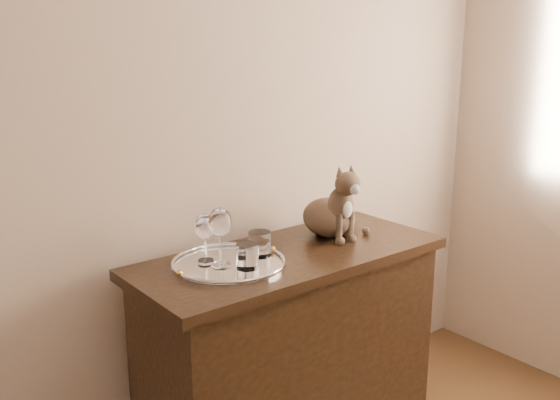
% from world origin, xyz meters
% --- Properties ---
extents(wall_back, '(4.00, 0.10, 2.70)m').
position_xyz_m(wall_back, '(0.00, 2.25, 1.35)').
color(wall_back, '#C0A490').
rests_on(wall_back, ground).
extents(sideboard, '(1.20, 0.50, 0.85)m').
position_xyz_m(sideboard, '(0.60, 1.94, 0.42)').
color(sideboard, black).
rests_on(sideboard, ground).
extents(tray, '(0.40, 0.40, 0.01)m').
position_xyz_m(tray, '(0.34, 1.97, 0.85)').
color(tray, silver).
rests_on(tray, sideboard).
extents(wine_glass_a, '(0.06, 0.06, 0.17)m').
position_xyz_m(wine_glass_a, '(0.28, 2.01, 0.94)').
color(wine_glass_a, silver).
rests_on(wine_glass_a, tray).
extents(wine_glass_b, '(0.07, 0.07, 0.18)m').
position_xyz_m(wine_glass_b, '(0.30, 2.04, 0.95)').
color(wine_glass_b, white).
rests_on(wine_glass_b, tray).
extents(wine_glass_d, '(0.08, 0.08, 0.21)m').
position_xyz_m(wine_glass_d, '(0.31, 1.97, 0.96)').
color(wine_glass_d, silver).
rests_on(wine_glass_d, tray).
extents(tumbler_b, '(0.08, 0.08, 0.09)m').
position_xyz_m(tumbler_b, '(0.37, 1.89, 0.90)').
color(tumbler_b, silver).
rests_on(tumbler_b, tray).
extents(tumbler_c, '(0.08, 0.08, 0.09)m').
position_xyz_m(tumbler_c, '(0.47, 1.96, 0.90)').
color(tumbler_c, white).
rests_on(tumbler_c, tray).
extents(cat, '(0.33, 0.31, 0.30)m').
position_xyz_m(cat, '(0.85, 2.00, 1.00)').
color(cat, brown).
rests_on(cat, sideboard).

